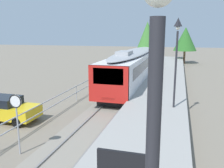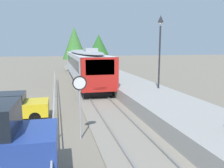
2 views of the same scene
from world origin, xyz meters
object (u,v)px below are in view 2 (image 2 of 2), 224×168
(platform_lamp_mid_platform, at_px, (160,38))
(speed_limit_sign, at_px, (80,92))
(commuter_train, at_px, (84,63))
(parked_hatchback_yellow, at_px, (9,107))

(platform_lamp_mid_platform, distance_m, speed_limit_sign, 9.37)
(commuter_train, bearing_deg, platform_lamp_mid_platform, -66.83)
(parked_hatchback_yellow, bearing_deg, speed_limit_sign, -44.86)
(platform_lamp_mid_platform, distance_m, parked_hatchback_yellow, 11.09)
(speed_limit_sign, distance_m, parked_hatchback_yellow, 5.10)
(commuter_train, xyz_separation_m, speed_limit_sign, (-2.17, -16.46, -0.02))
(commuter_train, height_order, platform_lamp_mid_platform, platform_lamp_mid_platform)
(commuter_train, height_order, speed_limit_sign, commuter_train)
(speed_limit_sign, bearing_deg, platform_lamp_mid_platform, 43.56)
(platform_lamp_mid_platform, bearing_deg, commuter_train, 113.17)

